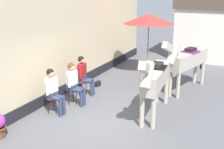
{
  "coord_description": "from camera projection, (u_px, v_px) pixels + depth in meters",
  "views": [
    {
      "loc": [
        3.47,
        -6.9,
        3.77
      ],
      "look_at": [
        -0.4,
        1.2,
        1.05
      ],
      "focal_mm": 48.21,
      "sensor_mm": 36.0,
      "label": 1
    }
  ],
  "objects": [
    {
      "name": "ground_plane",
      "position": [
        143.0,
        90.0,
        11.08
      ],
      "size": [
        40.0,
        40.0,
        0.0
      ],
      "primitive_type": "plane",
      "color": "#56565B"
    },
    {
      "name": "pub_facade_wall",
      "position": [
        60.0,
        51.0,
        10.39
      ],
      "size": [
        0.34,
        14.0,
        3.4
      ],
      "color": "#CCB793",
      "rests_on": "ground_plane"
    },
    {
      "name": "distant_cottage",
      "position": [
        211.0,
        24.0,
        15.25
      ],
      "size": [
        3.4,
        2.6,
        3.5
      ],
      "color": "silver",
      "rests_on": "ground_plane"
    },
    {
      "name": "seated_visitor_near",
      "position": [
        53.0,
        89.0,
        8.91
      ],
      "size": [
        0.61,
        0.49,
        1.39
      ],
      "color": "red",
      "rests_on": "ground_plane"
    },
    {
      "name": "seated_visitor_middle",
      "position": [
        74.0,
        82.0,
        9.58
      ],
      "size": [
        0.61,
        0.49,
        1.39
      ],
      "color": "black",
      "rests_on": "ground_plane"
    },
    {
      "name": "seated_visitor_far",
      "position": [
        84.0,
        73.0,
        10.46
      ],
      "size": [
        0.61,
        0.49,
        1.39
      ],
      "color": "red",
      "rests_on": "ground_plane"
    },
    {
      "name": "saddled_horse_near",
      "position": [
        155.0,
        78.0,
        8.64
      ],
      "size": [
        0.65,
        2.99,
        2.06
      ],
      "color": "#B2A899",
      "rests_on": "ground_plane"
    },
    {
      "name": "saddled_horse_far",
      "position": [
        187.0,
        60.0,
        10.71
      ],
      "size": [
        1.04,
        2.93,
        2.06
      ],
      "color": "#B2A899",
      "rests_on": "ground_plane"
    },
    {
      "name": "cafe_parasol",
      "position": [
        149.0,
        19.0,
        12.41
      ],
      "size": [
        2.1,
        2.1,
        2.58
      ],
      "color": "black",
      "rests_on": "ground_plane"
    },
    {
      "name": "satchel_bag",
      "position": [
        98.0,
        84.0,
        11.5
      ],
      "size": [
        0.16,
        0.29,
        0.2
      ],
      "primitive_type": "cube",
      "rotation": [
        0.0,
        0.0,
        1.44
      ],
      "color": "black",
      "rests_on": "ground_plane"
    }
  ]
}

